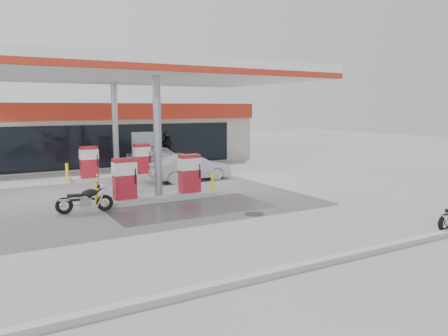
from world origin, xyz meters
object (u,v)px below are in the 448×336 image
object	(u,v)px
pump_island_near	(158,182)
parked_car_right	(165,153)
hatchback_silver	(191,168)
sedan_white	(159,156)
attendant	(150,159)
parked_motorcycle	(86,200)
parked_car_left	(12,162)
pump_island_far	(117,165)
biker_walking	(168,150)

from	to	relation	value
pump_island_near	parked_car_right	xyz separation A→B (m)	(5.15, 12.00, -0.15)
hatchback_silver	sedan_white	bearing A→B (deg)	-5.82
pump_island_near	attendant	xyz separation A→B (m)	(2.23, 7.00, 0.11)
parked_motorcycle	pump_island_near	bearing A→B (deg)	23.11
sedan_white	attendant	world-z (taller)	attendant
sedan_white	attendant	xyz separation A→B (m)	(-1.37, -2.20, 0.12)
parked_car_right	hatchback_silver	bearing A→B (deg)	-178.07
pump_island_near	parked_car_left	size ratio (longest dim) A/B	1.39
parked_motorcycle	hatchback_silver	distance (m)	7.63
pump_island_far	parked_car_right	xyz separation A→B (m)	(5.15, 6.00, -0.15)
pump_island_far	parked_car_left	size ratio (longest dim) A/B	1.39
pump_island_near	attendant	size ratio (longest dim) A/B	3.13
pump_island_near	pump_island_far	bearing A→B (deg)	90.00
pump_island_far	attendant	world-z (taller)	pump_island_far
attendant	parked_car_left	size ratio (longest dim) A/B	0.44
pump_island_near	parked_car_right	distance (m)	13.06
sedan_white	hatchback_silver	bearing A→B (deg)	164.75
sedan_white	attendant	distance (m)	2.59
biker_walking	parked_motorcycle	bearing A→B (deg)	-155.81
sedan_white	hatchback_silver	distance (m)	5.64
pump_island_near	biker_walking	world-z (taller)	biker_walking
hatchback_silver	parked_car_right	bearing A→B (deg)	-14.63
parked_motorcycle	attendant	size ratio (longest dim) A/B	1.21
biker_walking	pump_island_far	bearing A→B (deg)	-169.98
pump_island_near	sedan_white	xyz separation A→B (m)	(3.60, 9.20, -0.01)
attendant	sedan_white	bearing A→B (deg)	-37.43
parked_motorcycle	pump_island_far	bearing A→B (deg)	74.14
pump_island_far	attendant	size ratio (longest dim) A/B	3.13
parked_car_left	biker_walking	xyz separation A→B (m)	(9.04, -2.20, 0.48)
pump_island_far	parked_car_left	bearing A→B (deg)	127.27
parked_car_left	parked_car_right	size ratio (longest dim) A/B	0.92
sedan_white	parked_car_right	distance (m)	3.20
sedan_white	parked_car_left	bearing A→B (deg)	60.26
attendant	parked_car_left	bearing A→B (deg)	48.12
pump_island_near	parked_car_right	bearing A→B (deg)	66.79
parked_car_left	biker_walking	bearing A→B (deg)	-108.71
parked_motorcycle	biker_walking	world-z (taller)	biker_walking
parked_motorcycle	attendant	xyz separation A→B (m)	(5.31, 7.80, 0.37)
hatchback_silver	biker_walking	xyz separation A→B (m)	(1.31, 6.22, 0.34)
pump_island_near	attendant	world-z (taller)	pump_island_near
pump_island_near	parked_motorcycle	distance (m)	3.20
sedan_white	hatchback_silver	xyz separation A→B (m)	(-0.44, -5.62, -0.03)
attendant	pump_island_far	bearing A→B (deg)	108.61
attendant	biker_walking	xyz separation A→B (m)	(2.24, 2.80, 0.20)
parked_car_left	parked_motorcycle	bearing A→B (deg)	-178.42
attendant	parked_car_left	world-z (taller)	attendant
hatchback_silver	parked_motorcycle	bearing A→B (deg)	123.65
sedan_white	attendant	bearing A→B (deg)	137.29
sedan_white	parked_car_left	distance (m)	8.63
pump_island_near	sedan_white	bearing A→B (deg)	68.63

